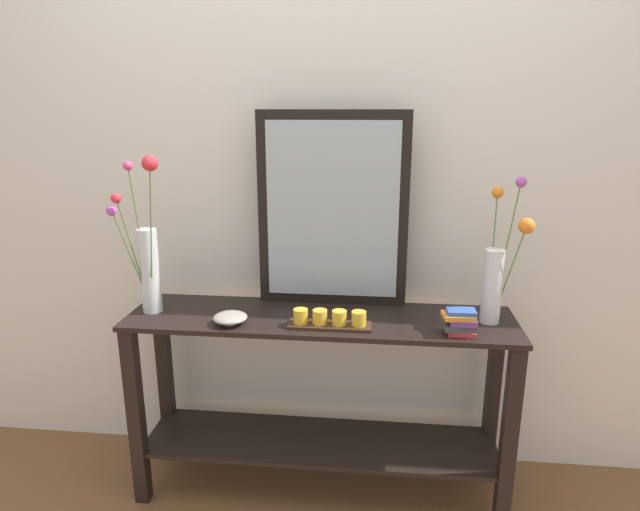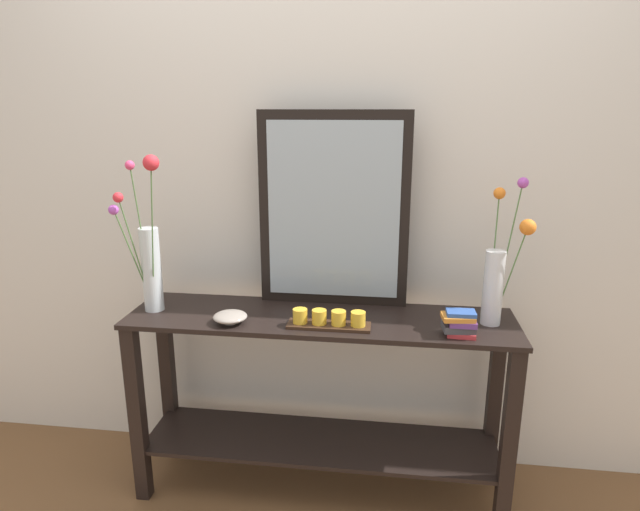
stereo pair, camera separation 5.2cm
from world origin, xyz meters
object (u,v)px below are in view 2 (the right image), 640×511
at_px(decorative_bowl, 230,317).
at_px(tall_vase_left, 149,256).
at_px(console_table, 320,385).
at_px(book_stack, 460,323).
at_px(vase_right, 498,274).
at_px(candle_tray, 329,320).
at_px(mirror_leaning, 334,211).

bearing_deg(decorative_bowl, tall_vase_left, 166.48).
height_order(console_table, book_stack, book_stack).
height_order(vase_right, decorative_bowl, vase_right).
distance_m(vase_right, candle_tray, 0.66).
bearing_deg(tall_vase_left, console_table, 2.30).
xyz_separation_m(candle_tray, book_stack, (0.48, -0.01, 0.02)).
bearing_deg(mirror_leaning, candle_tray, -87.15).
bearing_deg(decorative_bowl, candle_tray, 1.48).
relative_size(mirror_leaning, candle_tray, 2.52).
bearing_deg(candle_tray, book_stack, -1.37).
relative_size(tall_vase_left, decorative_bowl, 4.86).
distance_m(mirror_leaning, vase_right, 0.69).
distance_m(tall_vase_left, decorative_bowl, 0.42).
distance_m(console_table, decorative_bowl, 0.49).
bearing_deg(vase_right, book_stack, -137.39).
height_order(vase_right, candle_tray, vase_right).
xyz_separation_m(vase_right, book_stack, (-0.14, -0.13, -0.15)).
bearing_deg(vase_right, candle_tray, -169.06).
relative_size(vase_right, decorative_bowl, 4.23).
relative_size(tall_vase_left, book_stack, 4.94).
bearing_deg(tall_vase_left, vase_right, 1.98).
distance_m(mirror_leaning, candle_tray, 0.46).
bearing_deg(candle_tray, vase_right, 10.94).
bearing_deg(candle_tray, decorative_bowl, -178.52).
xyz_separation_m(mirror_leaning, vase_right, (0.64, -0.14, -0.20)).
bearing_deg(candle_tray, console_table, 115.07).
bearing_deg(mirror_leaning, book_stack, -29.12).
xyz_separation_m(console_table, tall_vase_left, (-0.69, -0.03, 0.54)).
bearing_deg(book_stack, vase_right, 42.61).
xyz_separation_m(mirror_leaning, candle_tray, (0.01, -0.27, -0.37)).
bearing_deg(vase_right, mirror_leaning, 167.36).
height_order(tall_vase_left, decorative_bowl, tall_vase_left).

